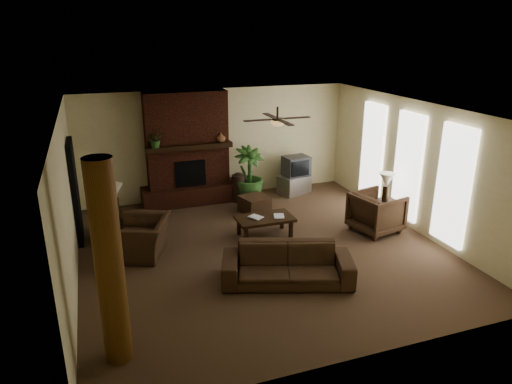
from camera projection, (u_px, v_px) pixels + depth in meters
name	position (u px, v px, depth m)	size (l,w,h in m)	color
room_shell	(263.00, 184.00, 8.95)	(7.00, 7.00, 7.00)	brown
fireplace	(188.00, 158.00, 11.65)	(2.40, 0.70, 2.80)	#4A2013
windows	(408.00, 167.00, 10.23)	(0.08, 3.65, 2.35)	white
log_column	(109.00, 265.00, 5.89)	(0.36, 0.36, 2.80)	brown
doorway	(75.00, 191.00, 9.59)	(0.10, 1.00, 2.10)	black
ceiling_fan	(277.00, 121.00, 8.97)	(1.35, 1.35, 0.37)	#302315
sofa	(288.00, 259.00, 8.11)	(2.25, 0.66, 0.88)	#412C1C
armchair_left	(142.00, 231.00, 9.07)	(1.12, 0.73, 0.98)	#412C1C
armchair_right	(377.00, 210.00, 10.13)	(0.94, 0.88, 0.96)	#412C1C
coffee_table	(265.00, 220.00, 9.93)	(1.20, 0.70, 0.43)	black
ottoman	(254.00, 204.00, 11.28)	(0.60, 0.60, 0.40)	#412C1C
tv_stand	(294.00, 184.00, 12.57)	(0.85, 0.50, 0.50)	#B9B9BB
tv	(296.00, 166.00, 12.39)	(0.70, 0.59, 0.52)	#3A3B3D
floor_vase	(239.00, 185.00, 11.91)	(0.34, 0.34, 0.77)	#2F221A
floor_plant	(249.00, 186.00, 11.99)	(0.79, 1.40, 0.79)	#2E5622
side_table_left	(116.00, 227.00, 9.81)	(0.50, 0.50, 0.55)	black
lamp_left	(114.00, 193.00, 9.62)	(0.38, 0.38, 0.65)	#302315
side_table_right	(386.00, 212.00, 10.59)	(0.50, 0.50, 0.55)	black
lamp_right	(387.00, 182.00, 10.35)	(0.37, 0.37, 0.65)	#302315
mantel_plant	(155.00, 141.00, 10.94)	(0.38, 0.42, 0.33)	#2E5622
mantel_vase	(221.00, 138.00, 11.50)	(0.22, 0.23, 0.22)	brown
book_a	(252.00, 213.00, 9.75)	(0.22, 0.03, 0.29)	#999999
book_b	(274.00, 210.00, 9.89)	(0.21, 0.02, 0.29)	#999999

